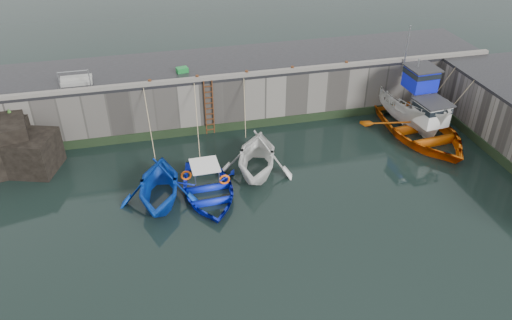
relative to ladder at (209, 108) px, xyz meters
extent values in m
plane|color=black|center=(2.00, -9.91, -1.59)|extent=(120.00, 120.00, 0.00)
cube|color=slate|center=(2.00, 2.59, -0.09)|extent=(30.00, 5.00, 3.00)
cube|color=black|center=(2.00, 2.59, 1.49)|extent=(30.00, 5.00, 0.16)
cube|color=slate|center=(2.00, 0.24, 1.67)|extent=(30.00, 0.30, 0.20)
cube|color=black|center=(2.00, 0.05, -1.34)|extent=(30.00, 0.08, 0.50)
cube|color=black|center=(13.96, -7.41, -1.34)|extent=(0.08, 15.00, 0.50)
cube|color=black|center=(-9.20, -1.51, -0.64)|extent=(2.96, 2.83, 1.90)
cube|color=black|center=(-10.20, -0.31, -0.44)|extent=(2.01, 1.83, 2.30)
cone|color=#2D591E|center=(-9.50, -1.71, 0.09)|extent=(0.44, 0.44, 0.45)
cone|color=#2D591E|center=(-10.00, -0.11, 0.99)|extent=(0.44, 0.44, 0.45)
cylinder|color=#3F1E0F|center=(-0.22, 0.01, 0.01)|extent=(0.07, 0.07, 3.20)
cylinder|color=#3F1E0F|center=(0.22, 0.01, 0.01)|extent=(0.07, 0.07, 3.20)
cube|color=#3F1E0F|center=(0.00, -0.01, -1.34)|extent=(0.44, 0.06, 0.05)
cube|color=#3F1E0F|center=(0.00, -0.01, -1.01)|extent=(0.44, 0.06, 0.05)
cube|color=#3F1E0F|center=(0.00, -0.01, -0.68)|extent=(0.44, 0.06, 0.05)
cube|color=#3F1E0F|center=(0.00, -0.01, -0.35)|extent=(0.44, 0.06, 0.05)
cube|color=#3F1E0F|center=(0.00, -0.01, -0.02)|extent=(0.44, 0.06, 0.05)
cube|color=#3F1E0F|center=(0.00, -0.01, 0.31)|extent=(0.44, 0.06, 0.05)
cube|color=#3F1E0F|center=(0.00, -0.01, 0.64)|extent=(0.44, 0.06, 0.05)
cube|color=#3F1E0F|center=(0.00, -0.01, 0.97)|extent=(0.44, 0.06, 0.05)
cube|color=#3F1E0F|center=(0.00, -0.01, 1.30)|extent=(0.44, 0.06, 0.05)
imported|color=#0C3DB7|center=(-3.23, -5.59, -1.59)|extent=(4.50, 5.02, 2.37)
imported|color=#0E23D4|center=(-1.03, -5.67, -1.59)|extent=(3.65, 5.03, 1.03)
imported|color=silver|center=(1.65, -4.29, -1.59)|extent=(5.20, 5.61, 2.42)
imported|color=silver|center=(11.50, -1.21, -0.60)|extent=(2.95, 7.07, 2.69)
cube|color=#0E19D5|center=(11.53, -1.80, 1.34)|extent=(1.47, 1.57, 1.20)
cube|color=black|center=(11.53, -1.80, 1.69)|extent=(1.53, 1.63, 0.28)
cube|color=#262628|center=(11.53, -1.80, 1.98)|extent=(1.68, 1.78, 0.08)
cylinder|color=#A5A8AD|center=(11.44, -0.01, 2.24)|extent=(0.08, 0.08, 3.00)
imported|color=orange|center=(11.34, -3.00, -1.21)|extent=(5.78, 7.59, 1.47)
cube|color=white|center=(11.40, -3.59, 0.13)|extent=(1.55, 1.64, 1.20)
cube|color=black|center=(11.40, -3.59, 0.48)|extent=(1.61, 1.70, 0.28)
cube|color=#262628|center=(11.40, -3.59, 0.77)|extent=(1.77, 1.86, 0.08)
cylinder|color=#A5A8AD|center=(11.22, -1.80, 1.03)|extent=(0.08, 0.08, 3.00)
cube|color=#167A2E|center=(-1.17, 1.60, 1.70)|extent=(0.69, 0.54, 0.27)
cylinder|color=#A5A8AD|center=(-7.50, 0.69, 2.07)|extent=(0.05, 0.05, 1.00)
cylinder|color=#A5A8AD|center=(-6.00, 0.69, 2.07)|extent=(0.05, 0.05, 1.00)
cylinder|color=#A5A8AD|center=(-6.75, 0.69, 2.53)|extent=(1.50, 0.05, 0.05)
cube|color=gray|center=(-6.75, 1.19, 1.66)|extent=(1.60, 0.35, 0.18)
cube|color=gray|center=(-6.75, 1.54, 1.84)|extent=(1.60, 0.35, 0.18)
cylinder|color=#3F1E0F|center=(-3.00, 0.34, 1.71)|extent=(0.18, 0.18, 0.28)
cylinder|color=#3F1E0F|center=(-0.50, 0.34, 1.71)|extent=(0.18, 0.18, 0.28)
cylinder|color=#3F1E0F|center=(2.20, 0.34, 1.71)|extent=(0.18, 0.18, 0.28)
cylinder|color=#3F1E0F|center=(4.80, 0.34, 1.71)|extent=(0.18, 0.18, 0.28)
cylinder|color=#3F1E0F|center=(8.00, 0.34, 1.71)|extent=(0.18, 0.18, 0.28)
camera|label=1|loc=(-3.21, -24.44, 12.47)|focal=35.00mm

